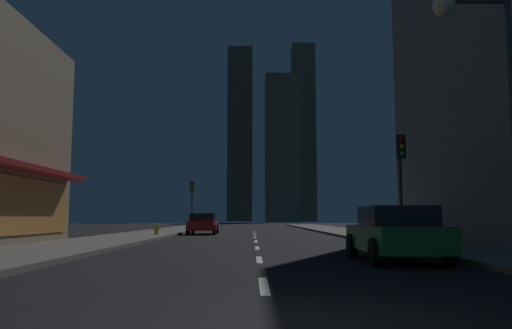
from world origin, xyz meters
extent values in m
cube|color=black|center=(0.00, 32.00, -0.05)|extent=(78.00, 136.00, 0.10)
cube|color=#605E59|center=(7.00, 32.00, 0.07)|extent=(4.00, 76.00, 0.15)
cube|color=#605E59|center=(-7.00, 32.00, 0.07)|extent=(4.00, 76.00, 0.15)
cube|color=silver|center=(0.00, 3.20, 0.01)|extent=(0.16, 2.20, 0.01)
cube|color=silver|center=(0.00, 8.40, 0.01)|extent=(0.16, 2.20, 0.01)
cube|color=silver|center=(0.00, 13.60, 0.01)|extent=(0.16, 2.20, 0.01)
cube|color=silver|center=(0.00, 18.80, 0.01)|extent=(0.16, 2.20, 0.01)
cube|color=silver|center=(0.00, 24.00, 0.01)|extent=(0.16, 2.20, 0.01)
cube|color=silver|center=(0.00, 29.20, 0.01)|extent=(0.16, 2.20, 0.01)
cube|color=silver|center=(0.00, 34.40, 0.01)|extent=(0.16, 2.20, 0.01)
cube|color=#4E4A3A|center=(-4.09, 156.96, 28.74)|extent=(8.14, 6.90, 57.48)
cube|color=#5C5745|center=(7.65, 120.86, 18.78)|extent=(8.78, 8.02, 37.55)
cube|color=brown|center=(15.33, 141.98, 26.67)|extent=(6.91, 6.78, 53.35)
cube|color=#1E722D|center=(3.60, 7.91, 0.61)|extent=(1.80, 4.20, 0.65)
cube|color=black|center=(3.60, 7.71, 1.17)|extent=(1.64, 2.00, 0.55)
cylinder|color=black|center=(2.72, 9.31, 0.34)|extent=(0.22, 0.68, 0.68)
cylinder|color=black|center=(4.48, 9.31, 0.34)|extent=(0.22, 0.68, 0.68)
cylinder|color=black|center=(2.72, 6.51, 0.34)|extent=(0.22, 0.68, 0.68)
cylinder|color=black|center=(4.48, 6.51, 0.34)|extent=(0.22, 0.68, 0.68)
sphere|color=white|center=(3.05, 9.96, 0.67)|extent=(0.18, 0.18, 0.18)
sphere|color=white|center=(4.15, 9.96, 0.67)|extent=(0.18, 0.18, 0.18)
cube|color=#B21919|center=(-3.60, 29.65, 0.61)|extent=(1.80, 4.20, 0.65)
cube|color=black|center=(-3.60, 29.45, 1.17)|extent=(1.64, 2.00, 0.55)
cylinder|color=black|center=(-4.48, 31.05, 0.34)|extent=(0.22, 0.68, 0.68)
cylinder|color=black|center=(-2.72, 31.05, 0.34)|extent=(0.22, 0.68, 0.68)
cylinder|color=black|center=(-4.48, 28.25, 0.34)|extent=(0.22, 0.68, 0.68)
cylinder|color=black|center=(-2.72, 28.25, 0.34)|extent=(0.22, 0.68, 0.68)
sphere|color=white|center=(-4.15, 31.70, 0.67)|extent=(0.18, 0.18, 0.18)
sphere|color=white|center=(-3.05, 31.70, 0.67)|extent=(0.18, 0.18, 0.18)
cylinder|color=gold|center=(-5.90, 24.63, 0.43)|extent=(0.22, 0.22, 0.55)
sphere|color=gold|center=(-5.90, 24.63, 0.70)|extent=(0.21, 0.21, 0.21)
cylinder|color=gold|center=(-5.90, 24.63, 0.18)|extent=(0.30, 0.30, 0.06)
cylinder|color=gold|center=(-6.06, 24.63, 0.45)|extent=(0.10, 0.10, 0.10)
cylinder|color=gold|center=(-5.74, 24.63, 0.45)|extent=(0.10, 0.10, 0.10)
cylinder|color=#2D2D2D|center=(5.50, 13.61, 2.25)|extent=(0.12, 0.12, 4.20)
cube|color=black|center=(5.50, 13.41, 3.85)|extent=(0.32, 0.24, 0.90)
sphere|color=red|center=(5.50, 13.28, 4.13)|extent=(0.18, 0.18, 0.18)
sphere|color=#F2B20C|center=(5.50, 13.28, 3.85)|extent=(0.18, 0.18, 0.18)
sphere|color=#19D833|center=(5.50, 13.28, 3.57)|extent=(0.18, 0.18, 0.18)
cylinder|color=#2D2D2D|center=(-5.50, 38.83, 2.25)|extent=(0.12, 0.12, 4.20)
cube|color=black|center=(-5.50, 38.63, 3.85)|extent=(0.32, 0.24, 0.90)
sphere|color=red|center=(-5.50, 38.50, 4.13)|extent=(0.18, 0.18, 0.18)
sphere|color=#F2B20C|center=(-5.50, 38.50, 3.85)|extent=(0.18, 0.18, 0.18)
sphere|color=#19D833|center=(-5.50, 38.50, 3.57)|extent=(0.18, 0.18, 0.18)
cylinder|color=#38383D|center=(5.40, 6.54, 6.55)|extent=(1.60, 0.12, 0.12)
sphere|color=#FCF7CC|center=(4.60, 6.54, 6.45)|extent=(0.56, 0.56, 0.56)
camera|label=1|loc=(-0.21, -5.37, 1.15)|focal=34.92mm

